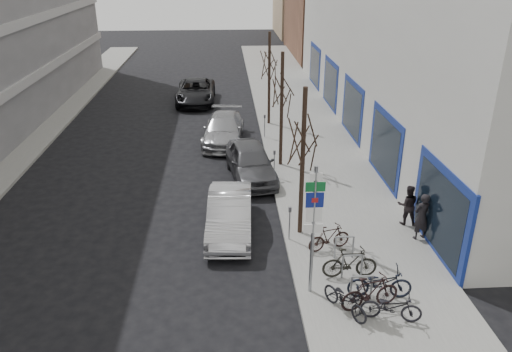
{
  "coord_description": "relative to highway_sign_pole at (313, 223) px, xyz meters",
  "views": [
    {
      "loc": [
        0.01,
        -12.17,
        9.32
      ],
      "look_at": [
        1.06,
        4.43,
        2.0
      ],
      "focal_mm": 35.0,
      "sensor_mm": 36.0,
      "label": 1
    }
  ],
  "objects": [
    {
      "name": "bike_near_left",
      "position": [
        0.81,
        -1.02,
        -1.8
      ],
      "size": [
        1.3,
        1.68,
        1.01
      ],
      "primitive_type": "imported",
      "rotation": [
        0.0,
        0.0,
        0.55
      ],
      "color": "black",
      "rests_on": "sidewalk_east"
    },
    {
      "name": "parked_car_mid",
      "position": [
        -1.31,
        8.79,
        -1.65
      ],
      "size": [
        2.47,
        4.92,
        1.61
      ],
      "primitive_type": "imported",
      "rotation": [
        0.0,
        0.0,
        0.12
      ],
      "color": "#49494E",
      "rests_on": "ground"
    },
    {
      "name": "meter_back",
      "position": [
        -0.25,
        14.01,
        -1.54
      ],
      "size": [
        0.1,
        0.08,
        1.27
      ],
      "color": "gray",
      "rests_on": "sidewalk_east"
    },
    {
      "name": "bike_far_inner",
      "position": [
        1.01,
        2.26,
        -1.83
      ],
      "size": [
        1.63,
        0.9,
        0.95
      ],
      "primitive_type": "imported",
      "rotation": [
        0.0,
        0.0,
        1.86
      ],
      "color": "black",
      "rests_on": "sidewalk_east"
    },
    {
      "name": "parked_car_front",
      "position": [
        -2.33,
        3.91,
        -1.72
      ],
      "size": [
        1.79,
        4.56,
        1.48
      ],
      "primitive_type": "imported",
      "rotation": [
        0.0,
        0.0,
        -0.05
      ],
      "color": "#B8B9BE",
      "rests_on": "ground"
    },
    {
      "name": "ground",
      "position": [
        -2.4,
        0.01,
        -2.46
      ],
      "size": [
        120.0,
        120.0,
        0.0
      ],
      "primitive_type": "plane",
      "color": "black",
      "rests_on": "ground"
    },
    {
      "name": "pedestrian_near",
      "position": [
        4.36,
        2.8,
        -1.44
      ],
      "size": [
        0.73,
        0.59,
        1.73
      ],
      "primitive_type": "imported",
      "rotation": [
        0.0,
        0.0,
        3.45
      ],
      "color": "black",
      "rests_on": "sidewalk_east"
    },
    {
      "name": "meter_mid",
      "position": [
        -0.25,
        8.51,
        -1.54
      ],
      "size": [
        0.1,
        0.08,
        1.27
      ],
      "color": "gray",
      "rests_on": "sidewalk_east"
    },
    {
      "name": "brick_building_far",
      "position": [
        10.6,
        40.01,
        1.54
      ],
      "size": [
        12.0,
        14.0,
        8.0
      ],
      "primitive_type": "cube",
      "color": "brown",
      "rests_on": "ground"
    },
    {
      "name": "pedestrian_far",
      "position": [
        4.24,
        3.87,
        -1.52
      ],
      "size": [
        0.64,
        0.49,
        1.58
      ],
      "primitive_type": "imported",
      "rotation": [
        0.0,
        0.0,
        2.97
      ],
      "color": "black",
      "rests_on": "sidewalk_east"
    },
    {
      "name": "tree_near",
      "position": [
        0.2,
        3.51,
        1.65
      ],
      "size": [
        1.8,
        1.8,
        5.5
      ],
      "color": "black",
      "rests_on": "ground"
    },
    {
      "name": "tree_mid",
      "position": [
        0.2,
        10.01,
        1.65
      ],
      "size": [
        1.8,
        1.8,
        5.5
      ],
      "color": "black",
      "rests_on": "ground"
    },
    {
      "name": "bike_rack",
      "position": [
        1.4,
        0.61,
        -1.8
      ],
      "size": [
        0.66,
        2.26,
        0.83
      ],
      "color": "gray",
      "rests_on": "sidewalk_east"
    },
    {
      "name": "highway_sign_pole",
      "position": [
        0.0,
        0.0,
        0.0
      ],
      "size": [
        0.55,
        0.1,
        4.2
      ],
      "color": "gray",
      "rests_on": "ground"
    },
    {
      "name": "meter_front",
      "position": [
        -0.25,
        3.01,
        -1.54
      ],
      "size": [
        0.1,
        0.08,
        1.27
      ],
      "color": "gray",
      "rests_on": "sidewalk_east"
    },
    {
      "name": "bike_far_curb",
      "position": [
        1.99,
        -1.41,
        -1.8
      ],
      "size": [
        1.74,
        0.88,
        1.02
      ],
      "primitive_type": "imported",
      "rotation": [
        0.0,
        0.0,
        1.33
      ],
      "color": "black",
      "rests_on": "sidewalk_east"
    },
    {
      "name": "bike_near_right",
      "position": [
        1.55,
        -0.88,
        -1.77
      ],
      "size": [
        1.86,
        0.9,
        1.08
      ],
      "primitive_type": "imported",
      "rotation": [
        0.0,
        0.0,
        1.79
      ],
      "color": "black",
      "rests_on": "sidewalk_east"
    },
    {
      "name": "bike_mid_inner",
      "position": [
        1.33,
        0.64,
        -1.78
      ],
      "size": [
        1.74,
        0.52,
        1.05
      ],
      "primitive_type": "imported",
      "rotation": [
        0.0,
        0.0,
        1.57
      ],
      "color": "black",
      "rests_on": "sidewalk_east"
    },
    {
      "name": "lane_car",
      "position": [
        -4.4,
        21.98,
        -1.68
      ],
      "size": [
        2.6,
        5.58,
        1.55
      ],
      "primitive_type": "imported",
      "rotation": [
        0.0,
        0.0,
        -0.01
      ],
      "color": "black",
      "rests_on": "ground"
    },
    {
      "name": "bike_mid_curb",
      "position": [
        1.96,
        -0.41,
        -1.73
      ],
      "size": [
        1.92,
        0.72,
        1.15
      ],
      "primitive_type": "imported",
      "rotation": [
        0.0,
        0.0,
        1.49
      ],
      "color": "black",
      "rests_on": "sidewalk_east"
    },
    {
      "name": "parked_car_back",
      "position": [
        -2.52,
        13.73,
        -1.72
      ],
      "size": [
        2.51,
        5.22,
        1.47
      ],
      "primitive_type": "imported",
      "rotation": [
        0.0,
        0.0,
        -0.09
      ],
      "color": "#959599",
      "rests_on": "ground"
    },
    {
      "name": "sidewalk_east",
      "position": [
        2.1,
        10.01,
        -2.38
      ],
      "size": [
        5.0,
        70.0,
        0.15
      ],
      "primitive_type": "cube",
      "color": "slate",
      "rests_on": "ground"
    },
    {
      "name": "tree_far",
      "position": [
        0.2,
        16.51,
        1.65
      ],
      "size": [
        1.8,
        1.8,
        5.5
      ],
      "color": "black",
      "rests_on": "ground"
    }
  ]
}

